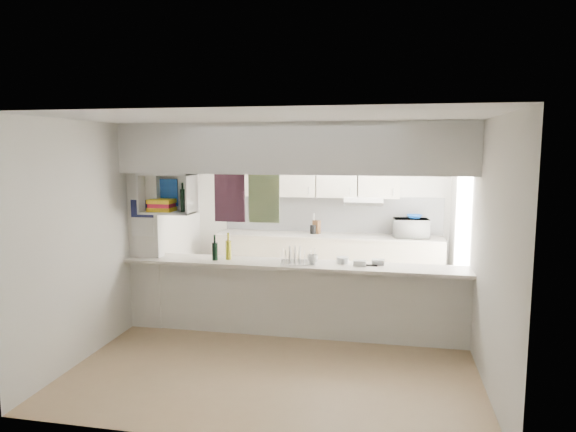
% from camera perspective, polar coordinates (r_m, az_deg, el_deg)
% --- Properties ---
extents(floor, '(4.80, 4.80, 0.00)m').
position_cam_1_polar(floor, '(6.53, 0.43, -13.11)').
color(floor, tan).
rests_on(floor, ground).
extents(ceiling, '(4.80, 4.80, 0.00)m').
position_cam_1_polar(ceiling, '(6.12, 0.45, 10.32)').
color(ceiling, white).
rests_on(ceiling, wall_back).
extents(wall_back, '(4.20, 0.00, 4.20)m').
position_cam_1_polar(wall_back, '(8.54, 3.47, 0.79)').
color(wall_back, silver).
rests_on(wall_back, floor).
extents(wall_left, '(0.00, 4.80, 4.80)m').
position_cam_1_polar(wall_left, '(6.90, -16.96, -1.15)').
color(wall_left, silver).
rests_on(wall_left, floor).
extents(wall_right, '(0.00, 4.80, 4.80)m').
position_cam_1_polar(wall_right, '(6.16, 20.02, -2.30)').
color(wall_right, silver).
rests_on(wall_right, floor).
extents(servery_partition, '(4.20, 0.50, 2.60)m').
position_cam_1_polar(servery_partition, '(6.18, -1.13, 1.56)').
color(servery_partition, silver).
rests_on(servery_partition, floor).
extents(cubby_shelf, '(0.65, 0.35, 0.50)m').
position_cam_1_polar(cubby_shelf, '(6.56, -13.25, 2.16)').
color(cubby_shelf, white).
rests_on(cubby_shelf, bulkhead).
extents(kitchen_run, '(3.60, 0.63, 2.24)m').
position_cam_1_polar(kitchen_run, '(8.33, 4.29, -2.69)').
color(kitchen_run, beige).
rests_on(kitchen_run, floor).
extents(microwave, '(0.56, 0.41, 0.29)m').
position_cam_1_polar(microwave, '(8.21, 13.52, -1.32)').
color(microwave, white).
rests_on(microwave, bench_top).
extents(bowl, '(0.24, 0.24, 0.06)m').
position_cam_1_polar(bowl, '(8.21, 13.87, -0.08)').
color(bowl, navy).
rests_on(bowl, microwave).
extents(dish_rack, '(0.45, 0.37, 0.22)m').
position_cam_1_polar(dish_rack, '(6.23, 1.13, -4.47)').
color(dish_rack, silver).
rests_on(dish_rack, breakfast_bar).
extents(cup, '(0.15, 0.15, 0.10)m').
position_cam_1_polar(cup, '(6.19, 2.76, -4.77)').
color(cup, white).
rests_on(cup, dish_rack).
extents(wine_bottles, '(0.22, 0.15, 0.34)m').
position_cam_1_polar(wine_bottles, '(6.45, -7.35, -3.77)').
color(wine_bottles, black).
rests_on(wine_bottles, breakfast_bar).
extents(plastic_tubs, '(0.57, 0.23, 0.07)m').
position_cam_1_polar(plastic_tubs, '(6.23, 7.71, -5.03)').
color(plastic_tubs, silver).
rests_on(plastic_tubs, breakfast_bar).
extents(utensil_jar, '(0.10, 0.10, 0.15)m').
position_cam_1_polar(utensil_jar, '(8.34, 2.82, -1.49)').
color(utensil_jar, black).
rests_on(utensil_jar, bench_top).
extents(knife_block, '(0.13, 0.12, 0.22)m').
position_cam_1_polar(knife_block, '(8.36, 3.18, -1.23)').
color(knife_block, brown).
rests_on(knife_block, bench_top).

